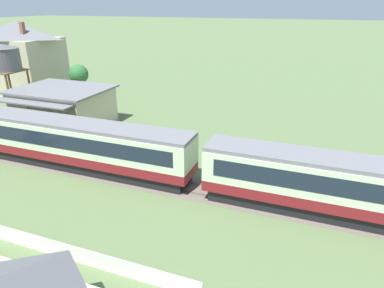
{
  "coord_description": "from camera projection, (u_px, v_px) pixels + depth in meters",
  "views": [
    {
      "loc": [
        -6.52,
        -23.01,
        13.54
      ],
      "look_at": [
        -16.36,
        3.07,
        1.95
      ],
      "focal_mm": 32.0,
      "sensor_mm": 36.0,
      "label": 1
    }
  ],
  "objects": [
    {
      "name": "passenger_train",
      "position": [
        203.0,
        163.0,
        25.74
      ],
      "size": [
        91.32,
        3.12,
        4.23
      ],
      "color": "maroon",
      "rests_on": "ground_plane"
    },
    {
      "name": "railway_track",
      "position": [
        123.0,
        175.0,
        28.96
      ],
      "size": [
        135.55,
        3.6,
        0.04
      ],
      "color": "#665B51",
      "rests_on": "ground_plane"
    },
    {
      "name": "station_building",
      "position": [
        63.0,
        106.0,
        40.17
      ],
      "size": [
        10.63,
        9.33,
        4.37
      ],
      "color": "beige",
      "rests_on": "ground_plane"
    },
    {
      "name": "station_house_grey_roof",
      "position": [
        20.0,
        57.0,
        53.85
      ],
      "size": [
        12.75,
        9.03,
        10.89
      ],
      "color": "#BCB293",
      "rests_on": "ground_plane"
    },
    {
      "name": "water_tower",
      "position": [
        3.0,
        59.0,
        43.97
      ],
      "size": [
        4.27,
        4.27,
        8.63
      ],
      "color": "brown",
      "rests_on": "ground_plane"
    },
    {
      "name": "yard_tree_2",
      "position": [
        79.0,
        74.0,
        52.0
      ],
      "size": [
        2.9,
        2.9,
        4.87
      ],
      "color": "#4C3823",
      "rests_on": "ground_plane"
    }
  ]
}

